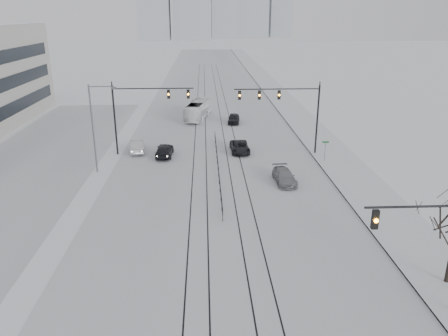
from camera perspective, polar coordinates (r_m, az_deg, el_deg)
road at (r=74.64m, az=-1.56°, el=7.59°), size 22.00×260.00×0.02m
sidewalk_east at (r=76.07m, az=8.75°, el=7.65°), size 5.00×260.00×0.16m
curb at (r=75.64m, az=6.91°, el=7.66°), size 0.10×260.00×0.12m
parking_strip at (r=53.79m, az=-22.82°, el=1.26°), size 14.00×60.00×0.03m
tram_rails at (r=55.24m, az=-1.15°, el=3.29°), size 5.30×180.00×0.01m
traffic_mast_near at (r=25.05m, az=26.96°, el=-8.69°), size 6.10×0.37×7.00m
traffic_mast_ne at (r=49.88m, az=8.46°, el=8.09°), size 9.60×0.37×8.00m
traffic_mast_nw at (r=50.51m, az=-10.87°, el=7.88°), size 9.10×0.37×8.00m
street_light_west at (r=45.54m, az=-16.45°, el=5.69°), size 2.73×0.25×9.00m
median_fence at (r=45.56m, az=-0.81°, el=0.37°), size 0.06×24.00×1.00m
street_sign at (r=48.90m, az=13.07°, el=2.53°), size 0.70×0.06×2.40m
sedan_sb_inner at (r=50.30m, az=-7.78°, el=2.33°), size 1.97×4.51×1.51m
sedan_sb_outer at (r=52.47m, az=-11.27°, el=2.82°), size 2.07×4.56×1.45m
sedan_nb_front at (r=51.45m, az=2.07°, el=2.76°), size 2.23×4.64×1.27m
sedan_nb_right at (r=42.47m, az=7.89°, el=-1.12°), size 2.07×4.50×1.28m
sedan_nb_far at (r=65.34m, az=1.28°, el=6.47°), size 2.11×4.26×1.40m
box_truck at (r=68.29m, az=-3.42°, el=7.59°), size 4.22×10.06×2.73m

